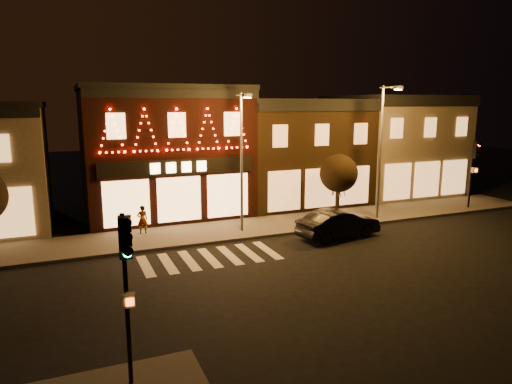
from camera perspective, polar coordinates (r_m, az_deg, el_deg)
ground at (r=18.63m, az=-2.07°, el=-11.85°), size 120.00×120.00×0.00m
sidewalk_far at (r=26.38m, az=-4.13°, el=-4.81°), size 44.00×4.00×0.15m
building_pulp at (r=30.82m, az=-11.34°, el=5.03°), size 10.20×8.34×8.30m
building_right_a at (r=34.03m, az=4.61°, el=5.07°), size 9.20×8.28×7.50m
building_right_b at (r=38.95m, az=16.53°, el=5.61°), size 9.20×8.28×7.80m
traffic_signal_near at (r=11.71m, az=-15.75°, el=-9.00°), size 0.35×0.47×4.47m
traffic_signal_far at (r=34.45m, az=25.40°, el=3.55°), size 0.39×0.53×4.58m
streetlamp_mid at (r=25.03m, az=-1.71°, el=4.94°), size 0.58×1.74×7.59m
streetlamp_right at (r=29.00m, az=15.39°, el=5.95°), size 0.58×1.86×8.08m
tree_right at (r=29.10m, az=10.19°, el=2.27°), size 2.37×2.37×3.96m
dark_sedan at (r=25.48m, az=10.17°, el=-3.88°), size 4.88×2.24×1.55m
pedestrian at (r=26.09m, az=-13.87°, el=-3.32°), size 0.60×0.41×1.57m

